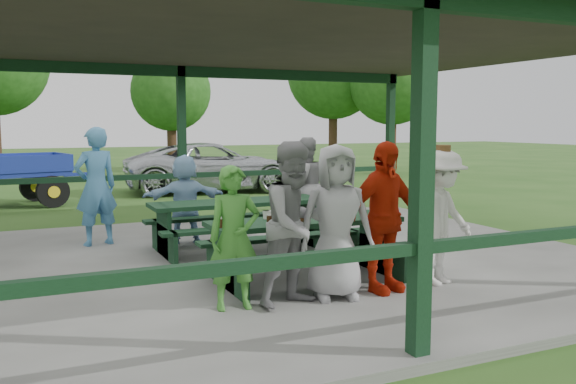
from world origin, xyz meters
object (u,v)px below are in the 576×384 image
picnic_table_near (305,242)px  picnic_table_far (238,219)px  contestant_grey_mid (336,222)px  spectator_lblue (185,199)px  contestant_green (234,238)px  contestant_grey_left (296,224)px  spectator_blue (96,186)px  contestant_white_fedora (441,217)px  pickup_truck (214,167)px  farm_trailer (4,179)px  contestant_red (383,217)px  spectator_grey (305,185)px

picnic_table_near → picnic_table_far: same height
picnic_table_near → picnic_table_far: 2.01m
contestant_grey_mid → spectator_lblue: contestant_grey_mid is taller
picnic_table_far → contestant_grey_mid: size_ratio=1.55×
contestant_green → spectator_lblue: (0.46, 3.68, -0.03)m
picnic_table_far → spectator_lblue: spectator_lblue is taller
contestant_grey_left → spectator_blue: size_ratio=0.93×
contestant_white_fedora → pickup_truck: (0.82, 11.50, -0.19)m
contestant_grey_mid → farm_trailer: bearing=120.5°
contestant_white_fedora → spectator_lblue: size_ratio=1.17×
contestant_red → farm_trailer: contestant_red is taller
contestant_green → pickup_truck: bearing=79.4°
contestant_grey_mid → farm_trailer: contestant_grey_mid is taller
picnic_table_near → contestant_green: contestant_green is taller
contestant_grey_left → contestant_white_fedora: (1.92, 0.06, -0.06)m
contestant_grey_mid → spectator_lblue: (-0.68, 3.77, -0.14)m
contestant_grey_left → spectator_lblue: bearing=77.7°
contestant_red → contestant_green: bearing=166.1°
contestant_white_fedora → spectator_blue: (-3.43, 4.13, 0.12)m
spectator_grey → contestant_grey_mid: bearing=62.9°
contestant_grey_mid → picnic_table_far: bearing=104.3°
contestant_red → spectator_blue: (-2.62, 4.13, 0.07)m
contestant_white_fedora → spectator_grey: spectator_grey is taller
picnic_table_far → spectator_grey: (1.55, 0.88, 0.36)m
contestant_grey_left → spectator_blue: (-1.50, 4.19, 0.06)m
contestant_grey_left → spectator_blue: spectator_blue is taller
picnic_table_far → contestant_grey_mid: (0.10, -2.88, 0.37)m
contestant_green → contestant_white_fedora: 2.56m
picnic_table_near → picnic_table_far: bearing=94.4°
picnic_table_near → spectator_blue: (-2.06, 3.26, 0.46)m
spectator_grey → contestant_grey_left: bearing=56.8°
picnic_table_far → spectator_lblue: size_ratio=1.85×
spectator_lblue → spectator_blue: bearing=-10.9°
spectator_grey → pickup_truck: spectator_grey is taller
picnic_table_near → contestant_grey_left: contestant_grey_left is taller
contestant_grey_left → spectator_lblue: (-0.18, 3.81, -0.15)m
contestant_green → contestant_grey_mid: size_ratio=0.88×
picnic_table_near → spectator_blue: size_ratio=1.29×
pickup_truck → contestant_white_fedora: bearing=-177.4°
contestant_green → spectator_grey: 4.49m
spectator_blue → pickup_truck: 8.51m
picnic_table_far → spectator_grey: bearing=29.6°
contestant_green → spectator_blue: spectator_blue is taller
contestant_grey_left → pickup_truck: 11.88m
contestant_grey_left → contestant_grey_mid: bearing=-9.8°
contestant_grey_mid → spectator_grey: (1.45, 3.76, -0.01)m
contestant_grey_left → contestant_white_fedora: bearing=-13.4°
contestant_grey_left → picnic_table_far: bearing=67.1°
contestant_green → contestant_grey_mid: (1.14, -0.09, 0.10)m
picnic_table_far → spectator_blue: 2.33m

